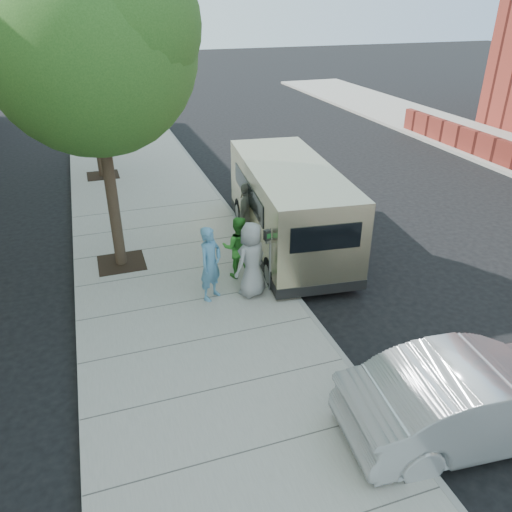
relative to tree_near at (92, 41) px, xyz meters
name	(u,v)px	position (x,y,z in m)	size (l,w,h in m)	color
ground	(231,299)	(2.25, -2.40, -5.55)	(120.00, 120.00, 0.00)	black
sidewalk	(189,304)	(1.25, -2.40, -5.47)	(5.00, 60.00, 0.15)	gray
curb_face	(287,286)	(3.69, -2.40, -5.47)	(0.12, 60.00, 0.16)	gray
tree_near	(92,41)	(0.00, 0.00, 0.00)	(4.62, 4.60, 7.53)	black
tree_far	(85,45)	(0.00, 7.60, -0.66)	(3.92, 3.80, 6.49)	black
parking_meter	(270,247)	(3.19, -2.53, -4.24)	(0.35, 0.21, 1.60)	gray
van	(288,205)	(4.57, -0.19, -4.27)	(2.83, 6.67, 2.40)	beige
sedan	(480,397)	(4.89, -7.58, -4.81)	(1.56, 4.49, 1.48)	#A9ACB0
person_officer	(211,264)	(1.80, -2.41, -4.51)	(0.65, 0.43, 1.78)	#5289AE
person_green_shirt	(238,247)	(2.68, -1.63, -4.60)	(0.77, 0.60, 1.59)	green
person_gray_shirt	(252,260)	(2.73, -2.55, -4.49)	(0.88, 0.57, 1.81)	gray
person_striped_polo	(246,214)	(3.45, 0.11, -4.51)	(1.04, 0.43, 1.78)	gray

